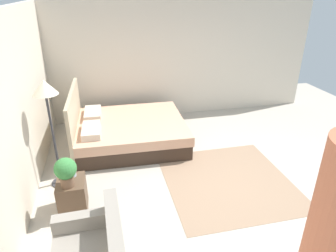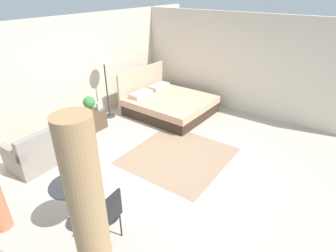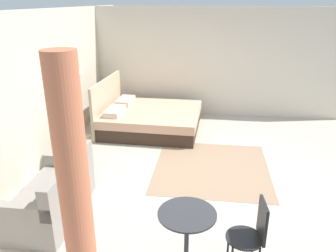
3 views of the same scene
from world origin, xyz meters
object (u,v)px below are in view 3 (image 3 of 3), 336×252
(potted_plant, at_px, (72,129))
(balcony_table, at_px, (187,231))
(floor_lamp, at_px, (73,76))
(couch, at_px, (54,196))
(vase, at_px, (80,132))
(cafe_chair_near_window, at_px, (253,232))
(nightstand, at_px, (78,151))
(bed, at_px, (149,118))

(potted_plant, distance_m, balcony_table, 3.06)
(potted_plant, bearing_deg, floor_lamp, 15.44)
(couch, distance_m, vase, 1.67)
(potted_plant, xyz_separation_m, cafe_chair_near_window, (-2.11, -2.82, -0.18))
(couch, bearing_deg, potted_plant, 12.11)
(couch, height_order, floor_lamp, floor_lamp)
(cafe_chair_near_window, bearing_deg, nightstand, 51.78)
(bed, distance_m, potted_plant, 2.19)
(nightstand, height_order, vase, vase)
(nightstand, bearing_deg, cafe_chair_near_window, -128.22)
(potted_plant, distance_m, cafe_chair_near_window, 3.53)
(bed, relative_size, cafe_chair_near_window, 2.46)
(nightstand, xyz_separation_m, vase, (0.12, -0.02, 0.33))
(bed, xyz_separation_m, vase, (-1.70, 0.92, 0.29))
(bed, height_order, couch, bed)
(nightstand, distance_m, cafe_chair_near_window, 3.58)
(nightstand, height_order, floor_lamp, floor_lamp)
(couch, distance_m, nightstand, 1.53)
(bed, bearing_deg, balcony_table, -163.80)
(bed, relative_size, vase, 11.95)
(nightstand, relative_size, cafe_chair_near_window, 0.53)
(floor_lamp, bearing_deg, bed, -46.14)
(couch, bearing_deg, floor_lamp, 13.32)
(couch, xyz_separation_m, balcony_table, (-0.77, -1.85, 0.22))
(vase, height_order, balcony_table, balcony_table)
(couch, xyz_separation_m, nightstand, (1.50, 0.28, -0.05))
(floor_lamp, xyz_separation_m, cafe_chair_near_window, (-2.90, -3.04, -0.92))
(vase, relative_size, cafe_chair_near_window, 0.21)
(floor_lamp, height_order, balcony_table, floor_lamp)
(nightstand, distance_m, vase, 0.35)
(floor_lamp, bearing_deg, potted_plant, -164.56)
(bed, relative_size, potted_plant, 5.27)
(couch, distance_m, balcony_table, 2.01)
(bed, xyz_separation_m, couch, (-3.32, 0.66, 0.02))
(couch, xyz_separation_m, cafe_chair_near_window, (-0.71, -2.52, 0.24))
(bed, bearing_deg, couch, 168.80)
(couch, distance_m, cafe_chair_near_window, 2.63)
(potted_plant, bearing_deg, balcony_table, -135.30)
(couch, distance_m, potted_plant, 1.49)
(cafe_chair_near_window, bearing_deg, potted_plant, 53.25)
(cafe_chair_near_window, bearing_deg, balcony_table, 95.11)
(vase, bearing_deg, potted_plant, 168.96)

